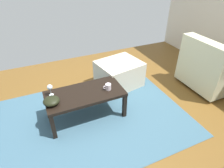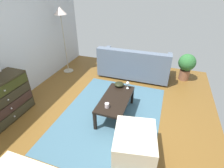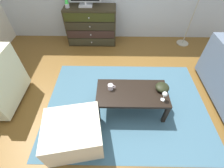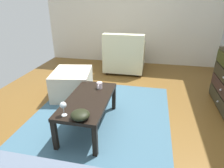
{
  "view_description": "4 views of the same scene",
  "coord_description": "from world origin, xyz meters",
  "px_view_note": "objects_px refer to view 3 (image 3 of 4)",
  "views": [
    {
      "loc": [
        0.74,
        1.7,
        1.87
      ],
      "look_at": [
        -0.01,
        0.0,
        0.64
      ],
      "focal_mm": 30.07,
      "sensor_mm": 36.0,
      "label": 1
    },
    {
      "loc": [
        -2.27,
        -1.07,
        2.31
      ],
      "look_at": [
        0.2,
        -0.23,
        0.74
      ],
      "focal_mm": 27.49,
      "sensor_mm": 36.0,
      "label": 2
    },
    {
      "loc": [
        -0.01,
        -1.7,
        2.11
      ],
      "look_at": [
        -0.04,
        -0.2,
        0.48
      ],
      "focal_mm": 24.64,
      "sensor_mm": 36.0,
      "label": 3
    },
    {
      "loc": [
        2.26,
        0.44,
        1.54
      ],
      "look_at": [
        0.3,
        0.03,
        0.65
      ],
      "focal_mm": 31.13,
      "sensor_mm": 36.0,
      "label": 4
    }
  ],
  "objects_px": {
    "coffee_table": "(132,94)",
    "ottoman": "(74,133)",
    "mug": "(111,87)",
    "lava_lamp": "(66,0)",
    "bowl_decorative": "(162,87)",
    "dresser": "(91,26)",
    "wine_glass": "(165,94)"
  },
  "relations": [
    {
      "from": "coffee_table",
      "to": "ottoman",
      "type": "bearing_deg",
      "value": -144.78
    },
    {
      "from": "ottoman",
      "to": "mug",
      "type": "bearing_deg",
      "value": 52.6
    },
    {
      "from": "lava_lamp",
      "to": "bowl_decorative",
      "type": "height_order",
      "value": "lava_lamp"
    },
    {
      "from": "lava_lamp",
      "to": "bowl_decorative",
      "type": "xyz_separation_m",
      "value": [
        1.7,
        -1.88,
        -0.53
      ]
    },
    {
      "from": "ottoman",
      "to": "dresser",
      "type": "bearing_deg",
      "value": 90.58
    },
    {
      "from": "lava_lamp",
      "to": "mug",
      "type": "height_order",
      "value": "lava_lamp"
    },
    {
      "from": "wine_glass",
      "to": "bowl_decorative",
      "type": "relative_size",
      "value": 0.79
    },
    {
      "from": "lava_lamp",
      "to": "wine_glass",
      "type": "height_order",
      "value": "lava_lamp"
    },
    {
      "from": "bowl_decorative",
      "to": "ottoman",
      "type": "distance_m",
      "value": 1.38
    },
    {
      "from": "lava_lamp",
      "to": "coffee_table",
      "type": "relative_size",
      "value": 0.32
    },
    {
      "from": "mug",
      "to": "bowl_decorative",
      "type": "relative_size",
      "value": 0.58
    },
    {
      "from": "dresser",
      "to": "ottoman",
      "type": "relative_size",
      "value": 1.6
    },
    {
      "from": "wine_glass",
      "to": "bowl_decorative",
      "type": "height_order",
      "value": "wine_glass"
    },
    {
      "from": "lava_lamp",
      "to": "ottoman",
      "type": "xyz_separation_m",
      "value": [
        0.48,
        -2.49,
        -0.76
      ]
    },
    {
      "from": "coffee_table",
      "to": "ottoman",
      "type": "relative_size",
      "value": 1.48
    },
    {
      "from": "mug",
      "to": "wine_glass",
      "type": "bearing_deg",
      "value": -14.37
    },
    {
      "from": "dresser",
      "to": "lava_lamp",
      "type": "height_order",
      "value": "lava_lamp"
    },
    {
      "from": "lava_lamp",
      "to": "dresser",
      "type": "bearing_deg",
      "value": 5.43
    },
    {
      "from": "coffee_table",
      "to": "mug",
      "type": "bearing_deg",
      "value": 169.27
    },
    {
      "from": "wine_glass",
      "to": "mug",
      "type": "height_order",
      "value": "wine_glass"
    },
    {
      "from": "dresser",
      "to": "mug",
      "type": "xyz_separation_m",
      "value": [
        0.49,
        -1.92,
        0.04
      ]
    },
    {
      "from": "coffee_table",
      "to": "ottoman",
      "type": "xyz_separation_m",
      "value": [
        -0.78,
        -0.55,
        -0.14
      ]
    },
    {
      "from": "lava_lamp",
      "to": "bowl_decorative",
      "type": "bearing_deg",
      "value": -47.89
    },
    {
      "from": "lava_lamp",
      "to": "coffee_table",
      "type": "xyz_separation_m",
      "value": [
        1.26,
        -1.94,
        -0.62
      ]
    },
    {
      "from": "dresser",
      "to": "mug",
      "type": "relative_size",
      "value": 9.81
    },
    {
      "from": "lava_lamp",
      "to": "ottoman",
      "type": "height_order",
      "value": "lava_lamp"
    },
    {
      "from": "mug",
      "to": "ottoman",
      "type": "xyz_separation_m",
      "value": [
        -0.46,
        -0.61,
        -0.23
      ]
    },
    {
      "from": "lava_lamp",
      "to": "ottoman",
      "type": "distance_m",
      "value": 2.64
    },
    {
      "from": "coffee_table",
      "to": "bowl_decorative",
      "type": "distance_m",
      "value": 0.45
    },
    {
      "from": "lava_lamp",
      "to": "coffee_table",
      "type": "distance_m",
      "value": 2.39
    },
    {
      "from": "bowl_decorative",
      "to": "ottoman",
      "type": "bearing_deg",
      "value": -153.22
    },
    {
      "from": "mug",
      "to": "lava_lamp",
      "type": "bearing_deg",
      "value": 116.77
    }
  ]
}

